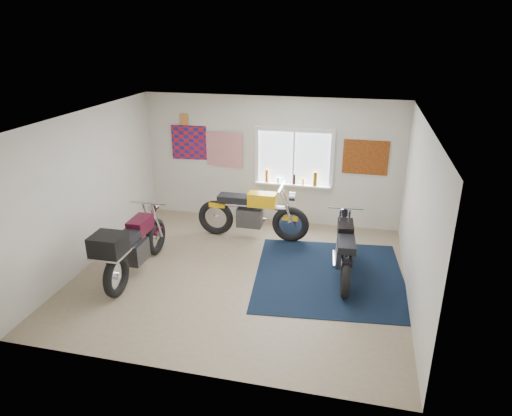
% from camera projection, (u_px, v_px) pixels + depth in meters
% --- Properties ---
extents(ground, '(5.50, 5.50, 0.00)m').
position_uv_depth(ground, '(241.00, 274.00, 7.90)').
color(ground, '#9E896B').
rests_on(ground, ground).
extents(room_shell, '(5.50, 5.50, 5.50)m').
position_uv_depth(room_shell, '(240.00, 184.00, 7.29)').
color(room_shell, white).
rests_on(room_shell, ground).
extents(navy_rug, '(2.75, 2.84, 0.01)m').
position_uv_depth(navy_rug, '(329.00, 276.00, 7.84)').
color(navy_rug, black).
rests_on(navy_rug, ground).
extents(window_assembly, '(1.66, 0.17, 1.26)m').
position_uv_depth(window_assembly, '(294.00, 162.00, 9.52)').
color(window_assembly, white).
rests_on(window_assembly, room_shell).
extents(oil_bottles, '(1.11, 0.09, 0.30)m').
position_uv_depth(oil_bottles, '(296.00, 178.00, 9.57)').
color(oil_bottles, '#964D15').
rests_on(oil_bottles, window_assembly).
extents(flag_display, '(1.60, 0.10, 1.17)m').
position_uv_depth(flag_display, '(184.00, 119.00, 9.75)').
color(flag_display, red).
rests_on(flag_display, room_shell).
extents(triumph_poster, '(0.90, 0.03, 0.70)m').
position_uv_depth(triumph_poster, '(366.00, 157.00, 9.16)').
color(triumph_poster, '#A54C14').
rests_on(triumph_poster, room_shell).
extents(yellow_triumph, '(2.28, 0.68, 1.15)m').
position_uv_depth(yellow_triumph, '(252.00, 214.00, 9.11)').
color(yellow_triumph, black).
rests_on(yellow_triumph, ground).
extents(black_chrome_bike, '(0.62, 2.05, 1.05)m').
position_uv_depth(black_chrome_bike, '(344.00, 251.00, 7.72)').
color(black_chrome_bike, black).
rests_on(black_chrome_bike, navy_rug).
extents(maroon_tourer, '(0.66, 2.18, 1.11)m').
position_uv_depth(maroon_tourer, '(131.00, 247.00, 7.60)').
color(maroon_tourer, black).
rests_on(maroon_tourer, ground).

